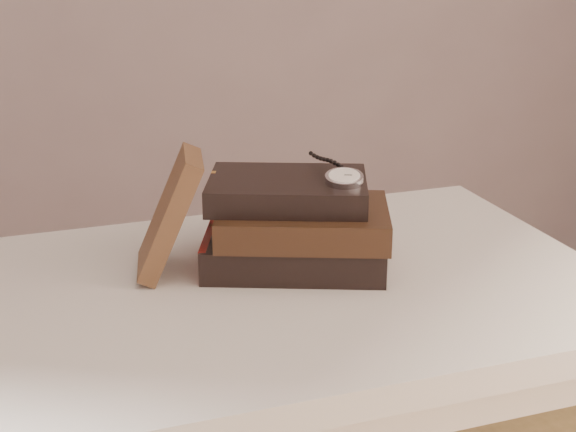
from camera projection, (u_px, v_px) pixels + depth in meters
name	position (u px, v px, depth m)	size (l,w,h in m)	color
table	(252.00, 344.00, 1.18)	(1.00, 0.60, 0.75)	beige
book_stack	(296.00, 225.00, 1.19)	(0.30, 0.26, 0.13)	black
journal	(169.00, 214.00, 1.16)	(0.03, 0.11, 0.18)	#3F2718
pocket_watch	(343.00, 177.00, 1.16)	(0.07, 0.16, 0.02)	silver
eyeglasses	(238.00, 197.00, 1.27)	(0.14, 0.15, 0.05)	silver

